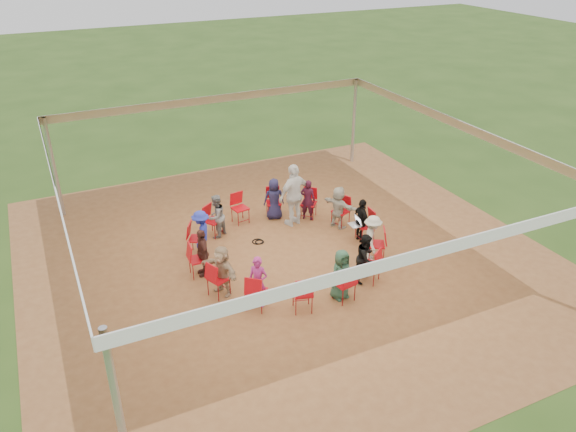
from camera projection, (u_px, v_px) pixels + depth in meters
name	position (u px, v px, depth m)	size (l,w,h in m)	color
ground	(286.00, 256.00, 14.64)	(80.00, 80.00, 0.00)	#2B4816
dirt_patch	(286.00, 256.00, 14.63)	(13.00, 13.00, 0.00)	brown
tent	(286.00, 173.00, 13.54)	(10.33, 10.33, 3.00)	#B2B2B7
chair_0	(365.00, 225.00, 15.20)	(0.42, 0.44, 0.90)	red
chair_1	(341.00, 211.00, 15.95)	(0.42, 0.44, 0.90)	red
chair_2	(309.00, 204.00, 16.40)	(0.42, 0.44, 0.90)	red
chair_3	(274.00, 203.00, 16.45)	(0.42, 0.44, 0.90)	red
chair_4	(240.00, 209.00, 16.11)	(0.42, 0.44, 0.90)	red
chair_5	(213.00, 221.00, 15.43)	(0.42, 0.44, 0.90)	red
chair_6	(197.00, 239.00, 14.56)	(0.42, 0.44, 0.90)	red
chair_7	(198.00, 259.00, 13.65)	(0.42, 0.44, 0.90)	red
chair_8	(218.00, 279.00, 12.91)	(0.42, 0.44, 0.90)	red
chair_9	(256.00, 292.00, 12.46)	(0.42, 0.44, 0.90)	red
chair_10	(303.00, 293.00, 12.40)	(0.42, 0.44, 0.90)	red
chair_11	(344.00, 283.00, 12.75)	(0.42, 0.44, 0.90)	red
chair_12	(370.00, 265.00, 13.42)	(0.42, 0.44, 0.90)	red
chair_13	(376.00, 244.00, 14.30)	(0.42, 0.44, 0.90)	red
person_seated_0	(362.00, 221.00, 15.08)	(0.73, 0.37, 1.24)	black
person_seated_1	(338.00, 207.00, 15.79)	(1.15, 0.43, 1.24)	#BBB9A6
person_seated_2	(308.00, 200.00, 16.21)	(0.45, 0.30, 1.24)	#380F21
person_seated_3	(274.00, 199.00, 16.27)	(0.61, 0.34, 1.24)	#1E1C3E
person_seated_4	(216.00, 216.00, 15.30)	(0.60, 0.35, 1.24)	slate
person_seated_5	(201.00, 233.00, 14.47)	(0.80, 0.40, 1.24)	#242FA9
person_seated_6	(202.00, 252.00, 13.61)	(0.73, 0.37, 1.24)	#4F2822
person_seated_7	(222.00, 270.00, 12.90)	(1.15, 0.43, 1.24)	tan
person_seated_8	(258.00, 282.00, 12.48)	(0.45, 0.30, 1.24)	#9C2471
person_seated_9	(341.00, 274.00, 12.75)	(0.61, 0.34, 1.24)	#2A513B
person_seated_10	(366.00, 258.00, 13.39)	(0.60, 0.35, 1.24)	black
person_seated_11	(372.00, 238.00, 14.23)	(0.80, 0.40, 1.24)	#BBB9A6
standing_person	(294.00, 195.00, 15.80)	(1.08, 0.55, 1.85)	silver
cable_coil	(258.00, 242.00, 15.28)	(0.36, 0.36, 0.03)	black
laptop	(356.00, 223.00, 15.04)	(0.30, 0.36, 0.24)	#B7B7BC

